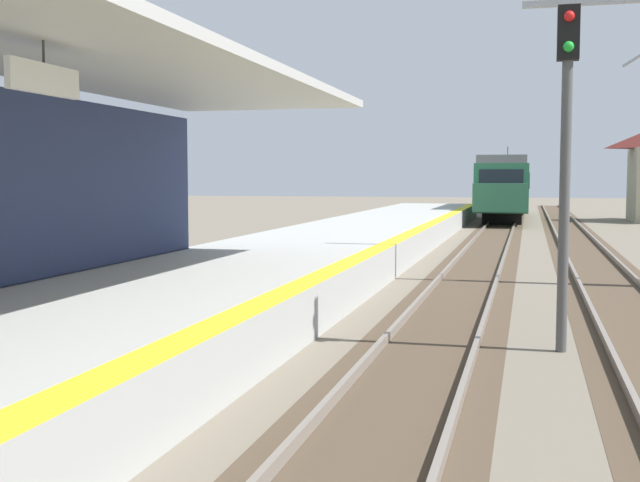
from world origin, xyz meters
TOP-DOWN VIEW (x-y plane):
  - station_platform at (-2.50, 16.00)m, footprint 5.00×80.00m
  - track_pair_nearest_platform at (1.90, 20.00)m, footprint 2.34×120.00m
  - track_pair_middle at (5.30, 20.00)m, footprint 2.34×120.00m
  - approaching_train at (1.90, 54.24)m, footprint 2.93×19.60m
  - rail_signal_post at (3.88, 14.14)m, footprint 0.32×0.34m

SIDE VIEW (x-z plane):
  - track_pair_nearest_platform at x=1.90m, z-range -0.03..0.13m
  - track_pair_middle at x=5.30m, z-range -0.03..0.13m
  - station_platform at x=-2.50m, z-range 0.00..0.90m
  - approaching_train at x=1.90m, z-range -0.20..4.56m
  - rail_signal_post at x=3.88m, z-range 0.59..5.79m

